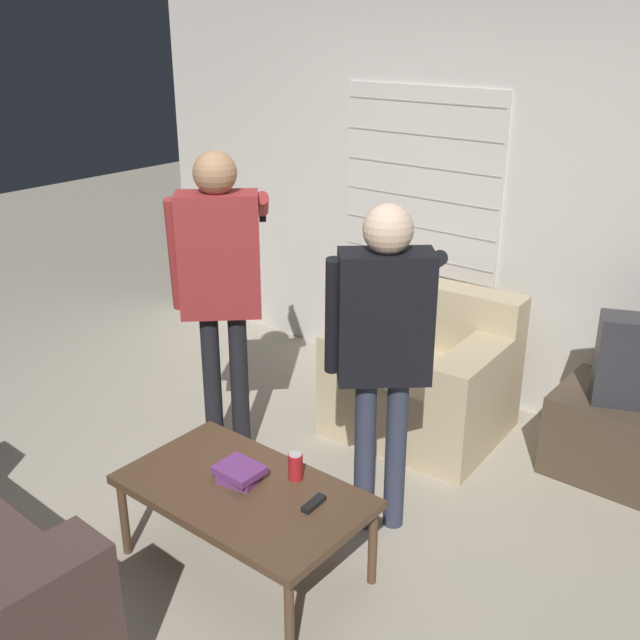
{
  "coord_description": "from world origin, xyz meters",
  "views": [
    {
      "loc": [
        2.2,
        -2.12,
        2.33
      ],
      "look_at": [
        0.14,
        0.45,
        1.0
      ],
      "focal_mm": 42.0,
      "sensor_mm": 36.0,
      "label": 1
    }
  ],
  "objects_px": {
    "coffee_table": "(243,495)",
    "book_stack": "(239,473)",
    "person_right_standing": "(384,333)",
    "soda_can": "(295,466)",
    "spare_remote": "(314,504)",
    "person_left_standing": "(220,271)",
    "armchair_beige": "(425,377)"
  },
  "relations": [
    {
      "from": "book_stack",
      "to": "coffee_table",
      "type": "bearing_deg",
      "value": -30.11
    },
    {
      "from": "coffee_table",
      "to": "book_stack",
      "type": "xyz_separation_m",
      "value": [
        -0.05,
        0.03,
        0.08
      ]
    },
    {
      "from": "person_right_standing",
      "to": "soda_can",
      "type": "relative_size",
      "value": 12.81
    },
    {
      "from": "coffee_table",
      "to": "person_right_standing",
      "type": "distance_m",
      "value": 0.95
    },
    {
      "from": "person_left_standing",
      "to": "book_stack",
      "type": "distance_m",
      "value": 1.13
    },
    {
      "from": "book_stack",
      "to": "person_right_standing",
      "type": "bearing_deg",
      "value": 61.8
    },
    {
      "from": "person_right_standing",
      "to": "soda_can",
      "type": "distance_m",
      "value": 0.71
    },
    {
      "from": "armchair_beige",
      "to": "person_right_standing",
      "type": "distance_m",
      "value": 1.22
    },
    {
      "from": "armchair_beige",
      "to": "book_stack",
      "type": "distance_m",
      "value": 1.58
    },
    {
      "from": "person_right_standing",
      "to": "spare_remote",
      "type": "xyz_separation_m",
      "value": [
        0.04,
        -0.55,
        -0.58
      ]
    },
    {
      "from": "coffee_table",
      "to": "book_stack",
      "type": "relative_size",
      "value": 5.4
    },
    {
      "from": "coffee_table",
      "to": "soda_can",
      "type": "distance_m",
      "value": 0.26
    },
    {
      "from": "armchair_beige",
      "to": "spare_remote",
      "type": "height_order",
      "value": "armchair_beige"
    },
    {
      "from": "coffee_table",
      "to": "soda_can",
      "type": "xyz_separation_m",
      "value": [
        0.13,
        0.2,
        0.1
      ]
    },
    {
      "from": "person_right_standing",
      "to": "book_stack",
      "type": "xyz_separation_m",
      "value": [
        -0.33,
        -0.62,
        -0.56
      ]
    },
    {
      "from": "spare_remote",
      "to": "person_left_standing",
      "type": "bearing_deg",
      "value": 149.96
    },
    {
      "from": "coffee_table",
      "to": "book_stack",
      "type": "distance_m",
      "value": 0.1
    },
    {
      "from": "person_left_standing",
      "to": "spare_remote",
      "type": "distance_m",
      "value": 1.38
    },
    {
      "from": "person_left_standing",
      "to": "person_right_standing",
      "type": "height_order",
      "value": "person_left_standing"
    },
    {
      "from": "armchair_beige",
      "to": "soda_can",
      "type": "xyz_separation_m",
      "value": [
        0.18,
        -1.4,
        0.16
      ]
    },
    {
      "from": "coffee_table",
      "to": "armchair_beige",
      "type": "bearing_deg",
      "value": 91.59
    },
    {
      "from": "coffee_table",
      "to": "person_right_standing",
      "type": "relative_size",
      "value": 0.67
    },
    {
      "from": "armchair_beige",
      "to": "spare_remote",
      "type": "relative_size",
      "value": 7.51
    },
    {
      "from": "coffee_table",
      "to": "book_stack",
      "type": "bearing_deg",
      "value": 149.89
    },
    {
      "from": "person_right_standing",
      "to": "soda_can",
      "type": "xyz_separation_m",
      "value": [
        -0.15,
        -0.45,
        -0.53
      ]
    },
    {
      "from": "coffee_table",
      "to": "person_left_standing",
      "type": "height_order",
      "value": "person_left_standing"
    },
    {
      "from": "book_stack",
      "to": "soda_can",
      "type": "xyz_separation_m",
      "value": [
        0.18,
        0.17,
        0.02
      ]
    },
    {
      "from": "coffee_table",
      "to": "person_right_standing",
      "type": "bearing_deg",
      "value": 66.41
    },
    {
      "from": "person_left_standing",
      "to": "spare_remote",
      "type": "bearing_deg",
      "value": -70.24
    },
    {
      "from": "book_stack",
      "to": "spare_remote",
      "type": "bearing_deg",
      "value": 9.7
    },
    {
      "from": "armchair_beige",
      "to": "book_stack",
      "type": "xyz_separation_m",
      "value": [
        -0.0,
        -1.57,
        0.13
      ]
    },
    {
      "from": "person_left_standing",
      "to": "spare_remote",
      "type": "height_order",
      "value": "person_left_standing"
    }
  ]
}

